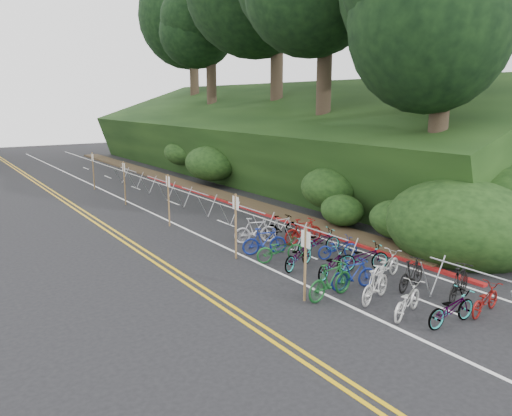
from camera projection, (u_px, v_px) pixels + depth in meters
The scene contains 11 objects.
ground at pixel (309, 306), 14.53m from camera, with size 120.00×120.00×0.00m, color black.
road_markings at pixel (178, 230), 23.04m from camera, with size 7.47×80.00×0.01m.
red_curb at pixel (248, 209), 27.35m from camera, with size 0.25×28.00×0.10m, color maroon.
embankment at pixel (278, 146), 36.48m from camera, with size 14.30×48.14×9.11m.
tree_cluster at pixel (217, 6), 35.08m from camera, with size 33.26×54.72×19.84m.
bike_rack_front at pixel (474, 283), 13.88m from camera, with size 1.19×2.93×1.27m.
bike_racks_rest at pixel (195, 197), 26.51m from camera, with size 1.14×23.00×1.17m.
signpost_near at pixel (305, 259), 14.68m from camera, with size 0.08×0.40×2.25m.
signposts_rest at pixel (144, 188), 25.88m from camera, with size 0.08×18.40×2.50m.
bike_front at pixel (331, 280), 15.01m from camera, with size 1.90×0.54×1.14m, color #144C1E.
bike_valet at pixel (343, 259), 17.30m from camera, with size 3.36×11.28×1.10m.
Camera 1 is at (-8.90, -10.38, 5.89)m, focal length 35.00 mm.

